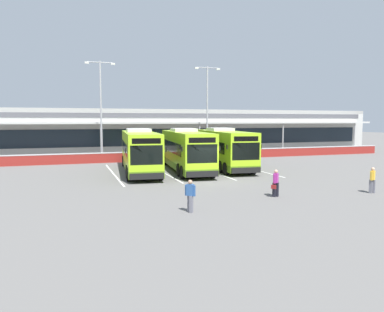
{
  "coord_description": "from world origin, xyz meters",
  "views": [
    {
      "loc": [
        -9.76,
        -25.35,
        4.51
      ],
      "look_at": [
        -0.27,
        3.0,
        1.6
      ],
      "focal_mm": 34.36,
      "sensor_mm": 36.0,
      "label": 1
    }
  ],
  "objects_px": {
    "coach_bus_left_centre": "(186,151)",
    "pedestrian_with_handbag": "(276,182)",
    "pedestrian_in_dark_coat": "(372,179)",
    "lamp_post_centre": "(207,106)",
    "pedestrian_child": "(190,195)",
    "lamp_post_west": "(101,104)",
    "coach_bus_centre": "(223,149)",
    "coach_bus_leftmost": "(140,152)"
  },
  "relations": [
    {
      "from": "coach_bus_left_centre",
      "to": "pedestrian_with_handbag",
      "type": "relative_size",
      "value": 7.62
    },
    {
      "from": "pedestrian_in_dark_coat",
      "to": "lamp_post_centre",
      "type": "xyz_separation_m",
      "value": [
        -1.64,
        24.5,
        5.42
      ]
    },
    {
      "from": "pedestrian_with_handbag",
      "to": "pedestrian_child",
      "type": "distance_m",
      "value": 6.24
    },
    {
      "from": "pedestrian_with_handbag",
      "to": "lamp_post_centre",
      "type": "relative_size",
      "value": 0.15
    },
    {
      "from": "pedestrian_child",
      "to": "lamp_post_centre",
      "type": "height_order",
      "value": "lamp_post_centre"
    },
    {
      "from": "pedestrian_in_dark_coat",
      "to": "pedestrian_child",
      "type": "relative_size",
      "value": 1.0
    },
    {
      "from": "pedestrian_with_handbag",
      "to": "lamp_post_west",
      "type": "xyz_separation_m",
      "value": [
        -8.04,
        23.45,
        5.43
      ]
    },
    {
      "from": "coach_bus_left_centre",
      "to": "pedestrian_child",
      "type": "bearing_deg",
      "value": -106.68
    },
    {
      "from": "coach_bus_left_centre",
      "to": "lamp_post_west",
      "type": "bearing_deg",
      "value": 120.7
    },
    {
      "from": "coach_bus_centre",
      "to": "lamp_post_west",
      "type": "relative_size",
      "value": 1.12
    },
    {
      "from": "pedestrian_child",
      "to": "lamp_post_west",
      "type": "bearing_deg",
      "value": 94.72
    },
    {
      "from": "coach_bus_left_centre",
      "to": "pedestrian_child",
      "type": "xyz_separation_m",
      "value": [
        -4.35,
        -14.51,
        -0.91
      ]
    },
    {
      "from": "coach_bus_leftmost",
      "to": "coach_bus_centre",
      "type": "xyz_separation_m",
      "value": [
        8.12,
        0.6,
        0.0
      ]
    },
    {
      "from": "coach_bus_left_centre",
      "to": "coach_bus_leftmost",
      "type": "bearing_deg",
      "value": 176.84
    },
    {
      "from": "pedestrian_child",
      "to": "pedestrian_with_handbag",
      "type": "bearing_deg",
      "value": 17.84
    },
    {
      "from": "coach_bus_leftmost",
      "to": "lamp_post_centre",
      "type": "xyz_separation_m",
      "value": [
        10.35,
        10.72,
        4.5
      ]
    },
    {
      "from": "coach_bus_leftmost",
      "to": "lamp_post_centre",
      "type": "relative_size",
      "value": 1.12
    },
    {
      "from": "coach_bus_leftmost",
      "to": "coach_bus_left_centre",
      "type": "xyz_separation_m",
      "value": [
        4.12,
        -0.23,
        0.0
      ]
    },
    {
      "from": "coach_bus_leftmost",
      "to": "coach_bus_left_centre",
      "type": "distance_m",
      "value": 4.12
    },
    {
      "from": "pedestrian_with_handbag",
      "to": "lamp_post_west",
      "type": "distance_m",
      "value": 25.37
    },
    {
      "from": "coach_bus_left_centre",
      "to": "lamp_post_west",
      "type": "distance_m",
      "value": 13.4
    },
    {
      "from": "pedestrian_child",
      "to": "lamp_post_west",
      "type": "distance_m",
      "value": 26.02
    },
    {
      "from": "pedestrian_in_dark_coat",
      "to": "pedestrian_child",
      "type": "xyz_separation_m",
      "value": [
        -12.22,
        -0.96,
        0.0
      ]
    },
    {
      "from": "coach_bus_left_centre",
      "to": "pedestrian_child",
      "type": "relative_size",
      "value": 7.62
    },
    {
      "from": "pedestrian_child",
      "to": "lamp_post_centre",
      "type": "bearing_deg",
      "value": 67.44
    },
    {
      "from": "lamp_post_centre",
      "to": "pedestrian_with_handbag",
      "type": "bearing_deg",
      "value": -101.14
    },
    {
      "from": "coach_bus_leftmost",
      "to": "pedestrian_with_handbag",
      "type": "xyz_separation_m",
      "value": [
        5.71,
        -12.82,
        -0.93
      ]
    },
    {
      "from": "lamp_post_west",
      "to": "lamp_post_centre",
      "type": "relative_size",
      "value": 1.0
    },
    {
      "from": "pedestrian_in_dark_coat",
      "to": "lamp_post_centre",
      "type": "bearing_deg",
      "value": 93.83
    },
    {
      "from": "coach_bus_leftmost",
      "to": "lamp_post_centre",
      "type": "distance_m",
      "value": 15.57
    },
    {
      "from": "coach_bus_leftmost",
      "to": "pedestrian_in_dark_coat",
      "type": "xyz_separation_m",
      "value": [
        11.99,
        -13.78,
        -0.91
      ]
    },
    {
      "from": "coach_bus_leftmost",
      "to": "pedestrian_child",
      "type": "relative_size",
      "value": 7.62
    },
    {
      "from": "coach_bus_leftmost",
      "to": "pedestrian_child",
      "type": "xyz_separation_m",
      "value": [
        -0.23,
        -14.74,
        -0.91
      ]
    },
    {
      "from": "lamp_post_west",
      "to": "lamp_post_centre",
      "type": "bearing_deg",
      "value": 0.46
    },
    {
      "from": "coach_bus_left_centre",
      "to": "pedestrian_with_handbag",
      "type": "bearing_deg",
      "value": -82.79
    },
    {
      "from": "coach_bus_leftmost",
      "to": "lamp_post_west",
      "type": "distance_m",
      "value": 11.77
    },
    {
      "from": "pedestrian_with_handbag",
      "to": "pedestrian_child",
      "type": "relative_size",
      "value": 1.0
    },
    {
      "from": "pedestrian_with_handbag",
      "to": "pedestrian_child",
      "type": "bearing_deg",
      "value": -162.16
    },
    {
      "from": "coach_bus_centre",
      "to": "pedestrian_in_dark_coat",
      "type": "height_order",
      "value": "coach_bus_centre"
    },
    {
      "from": "lamp_post_west",
      "to": "coach_bus_centre",
      "type": "bearing_deg",
      "value": -43.82
    },
    {
      "from": "coach_bus_centre",
      "to": "lamp_post_centre",
      "type": "height_order",
      "value": "lamp_post_centre"
    },
    {
      "from": "coach_bus_left_centre",
      "to": "coach_bus_centre",
      "type": "bearing_deg",
      "value": 11.72
    }
  ]
}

